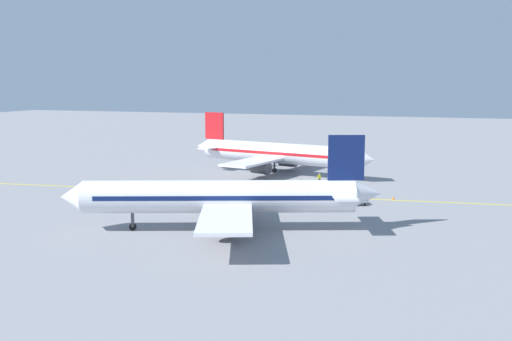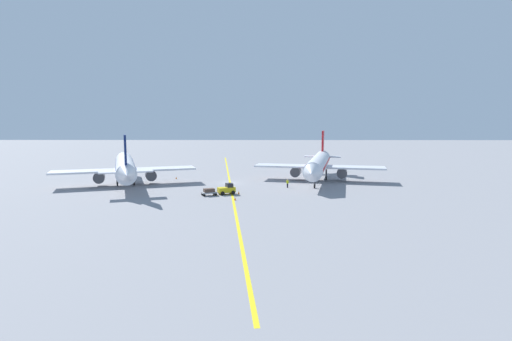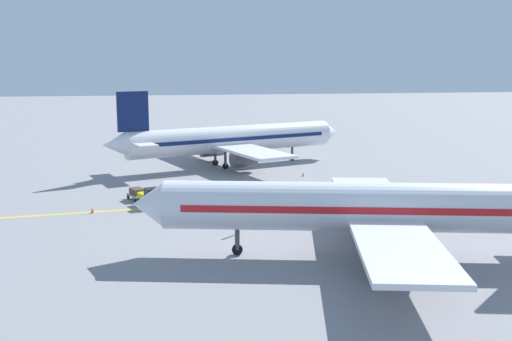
{
  "view_description": "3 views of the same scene",
  "coord_description": "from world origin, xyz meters",
  "px_view_note": "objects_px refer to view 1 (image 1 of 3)",
  "views": [
    {
      "loc": [
        -81.59,
        -26.63,
        16.49
      ],
      "look_at": [
        -2.16,
        -0.0,
        3.86
      ],
      "focal_mm": 42.0,
      "sensor_mm": 36.0,
      "label": 1
    },
    {
      "loc": [
        6.28,
        -83.14,
        12.79
      ],
      "look_at": [
        5.52,
        -1.25,
        2.79
      ],
      "focal_mm": 28.0,
      "sensor_mm": 36.0,
      "label": 2
    },
    {
      "loc": [
        59.55,
        -12.43,
        14.28
      ],
      "look_at": [
        -3.1,
        -1.98,
        2.66
      ],
      "focal_mm": 42.0,
      "sensor_mm": 36.0,
      "label": 3
    }
  ],
  "objects_px": {
    "airplane_adjacent_stand": "(278,154)",
    "traffic_cone_near_nose": "(353,195)",
    "ground_crew_worker": "(319,178)",
    "traffic_cone_mid_apron": "(190,207)",
    "baggage_cart_trailing": "(358,199)",
    "traffic_cone_by_wingtip": "(393,198)",
    "baggage_tug_white": "(352,193)",
    "airplane_at_gate": "(223,197)"
  },
  "relations": [
    {
      "from": "airplane_adjacent_stand",
      "to": "traffic_cone_by_wingtip",
      "type": "bearing_deg",
      "value": -127.7
    },
    {
      "from": "airplane_adjacent_stand",
      "to": "traffic_cone_near_nose",
      "type": "xyz_separation_m",
      "value": [
        -16.54,
        -16.2,
        -3.43
      ]
    },
    {
      "from": "airplane_adjacent_stand",
      "to": "traffic_cone_by_wingtip",
      "type": "distance_m",
      "value": 27.77
    },
    {
      "from": "baggage_cart_trailing",
      "to": "traffic_cone_mid_apron",
      "type": "distance_m",
      "value": 22.55
    },
    {
      "from": "airplane_at_gate",
      "to": "traffic_cone_mid_apron",
      "type": "height_order",
      "value": "airplane_at_gate"
    },
    {
      "from": "traffic_cone_mid_apron",
      "to": "traffic_cone_by_wingtip",
      "type": "relative_size",
      "value": 1.0
    },
    {
      "from": "airplane_adjacent_stand",
      "to": "baggage_tug_white",
      "type": "xyz_separation_m",
      "value": [
        -18.62,
        -16.34,
        -2.81
      ]
    },
    {
      "from": "ground_crew_worker",
      "to": "traffic_cone_by_wingtip",
      "type": "bearing_deg",
      "value": -126.89
    },
    {
      "from": "airplane_at_gate",
      "to": "traffic_cone_mid_apron",
      "type": "bearing_deg",
      "value": 43.07
    },
    {
      "from": "airplane_at_gate",
      "to": "ground_crew_worker",
      "type": "distance_m",
      "value": 33.25
    },
    {
      "from": "traffic_cone_near_nose",
      "to": "baggage_tug_white",
      "type": "bearing_deg",
      "value": -176.03
    },
    {
      "from": "airplane_at_gate",
      "to": "ground_crew_worker",
      "type": "relative_size",
      "value": 20.51
    },
    {
      "from": "airplane_at_gate",
      "to": "airplane_adjacent_stand",
      "type": "distance_m",
      "value": 40.69
    },
    {
      "from": "traffic_cone_near_nose",
      "to": "ground_crew_worker",
      "type": "bearing_deg",
      "value": 37.47
    },
    {
      "from": "airplane_adjacent_stand",
      "to": "ground_crew_worker",
      "type": "relative_size",
      "value": 20.99
    },
    {
      "from": "airplane_at_gate",
      "to": "traffic_cone_by_wingtip",
      "type": "height_order",
      "value": "airplane_at_gate"
    },
    {
      "from": "airplane_adjacent_stand",
      "to": "ground_crew_worker",
      "type": "height_order",
      "value": "airplane_adjacent_stand"
    },
    {
      "from": "airplane_adjacent_stand",
      "to": "traffic_cone_mid_apron",
      "type": "height_order",
      "value": "airplane_adjacent_stand"
    },
    {
      "from": "traffic_cone_mid_apron",
      "to": "baggage_cart_trailing",
      "type": "bearing_deg",
      "value": -63.74
    },
    {
      "from": "airplane_at_gate",
      "to": "baggage_tug_white",
      "type": "bearing_deg",
      "value": -26.36
    },
    {
      "from": "ground_crew_worker",
      "to": "traffic_cone_by_wingtip",
      "type": "xyz_separation_m",
      "value": [
        -9.49,
        -12.64,
        -0.63
      ]
    },
    {
      "from": "airplane_adjacent_stand",
      "to": "baggage_tug_white",
      "type": "relative_size",
      "value": 10.53
    },
    {
      "from": "traffic_cone_near_nose",
      "to": "traffic_cone_mid_apron",
      "type": "height_order",
      "value": "same"
    },
    {
      "from": "ground_crew_worker",
      "to": "traffic_cone_by_wingtip",
      "type": "distance_m",
      "value": 15.81
    },
    {
      "from": "baggage_tug_white",
      "to": "ground_crew_worker",
      "type": "distance_m",
      "value": 13.35
    },
    {
      "from": "baggage_tug_white",
      "to": "ground_crew_worker",
      "type": "xyz_separation_m",
      "value": [
        11.26,
        7.18,
        0.01
      ]
    },
    {
      "from": "baggage_cart_trailing",
      "to": "traffic_cone_near_nose",
      "type": "distance_m",
      "value": 5.33
    },
    {
      "from": "baggage_cart_trailing",
      "to": "baggage_tug_white",
      "type": "bearing_deg",
      "value": 24.01
    },
    {
      "from": "traffic_cone_near_nose",
      "to": "airplane_at_gate",
      "type": "bearing_deg",
      "value": 155.97
    },
    {
      "from": "airplane_adjacent_stand",
      "to": "baggage_tug_white",
      "type": "bearing_deg",
      "value": -138.73
    },
    {
      "from": "baggage_cart_trailing",
      "to": "ground_crew_worker",
      "type": "xyz_separation_m",
      "value": [
        14.27,
        8.52,
        0.15
      ]
    },
    {
      "from": "baggage_tug_white",
      "to": "traffic_cone_mid_apron",
      "type": "relative_size",
      "value": 6.09
    },
    {
      "from": "baggage_cart_trailing",
      "to": "traffic_cone_mid_apron",
      "type": "xyz_separation_m",
      "value": [
        -9.97,
        20.22,
        -0.49
      ]
    },
    {
      "from": "ground_crew_worker",
      "to": "baggage_tug_white",
      "type": "bearing_deg",
      "value": -147.48
    },
    {
      "from": "airplane_adjacent_stand",
      "to": "traffic_cone_near_nose",
      "type": "bearing_deg",
      "value": -135.6
    },
    {
      "from": "ground_crew_worker",
      "to": "airplane_adjacent_stand",
      "type": "bearing_deg",
      "value": 51.22
    },
    {
      "from": "baggage_cart_trailing",
      "to": "airplane_at_gate",
      "type": "bearing_deg",
      "value": 147.08
    },
    {
      "from": "baggage_tug_white",
      "to": "traffic_cone_near_nose",
      "type": "bearing_deg",
      "value": 3.97
    },
    {
      "from": "traffic_cone_by_wingtip",
      "to": "baggage_cart_trailing",
      "type": "bearing_deg",
      "value": 139.29
    },
    {
      "from": "ground_crew_worker",
      "to": "baggage_cart_trailing",
      "type": "bearing_deg",
      "value": -149.17
    },
    {
      "from": "baggage_tug_white",
      "to": "baggage_cart_trailing",
      "type": "relative_size",
      "value": 1.14
    },
    {
      "from": "baggage_cart_trailing",
      "to": "traffic_cone_by_wingtip",
      "type": "bearing_deg",
      "value": -40.71
    }
  ]
}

